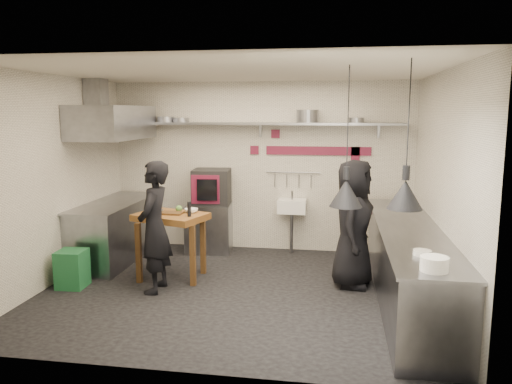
# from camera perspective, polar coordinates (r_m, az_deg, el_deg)

# --- Properties ---
(floor) EXTENTS (5.00, 5.00, 0.00)m
(floor) POSITION_cam_1_polar(r_m,az_deg,el_deg) (6.65, -2.27, -11.20)
(floor) COLOR black
(floor) RESTS_ON ground
(ceiling) EXTENTS (5.00, 5.00, 0.00)m
(ceiling) POSITION_cam_1_polar(r_m,az_deg,el_deg) (6.25, -2.43, 13.64)
(ceiling) COLOR silver
(ceiling) RESTS_ON floor
(wall_back) EXTENTS (5.00, 0.04, 2.80)m
(wall_back) POSITION_cam_1_polar(r_m,az_deg,el_deg) (8.35, 0.53, 2.91)
(wall_back) COLOR beige
(wall_back) RESTS_ON floor
(wall_front) EXTENTS (5.00, 0.04, 2.80)m
(wall_front) POSITION_cam_1_polar(r_m,az_deg,el_deg) (4.29, -7.96, -3.22)
(wall_front) COLOR beige
(wall_front) RESTS_ON floor
(wall_left) EXTENTS (0.04, 4.20, 2.80)m
(wall_left) POSITION_cam_1_polar(r_m,az_deg,el_deg) (7.22, -22.19, 1.23)
(wall_left) COLOR beige
(wall_left) RESTS_ON floor
(wall_right) EXTENTS (0.04, 4.20, 2.80)m
(wall_right) POSITION_cam_1_polar(r_m,az_deg,el_deg) (6.30, 20.55, 0.25)
(wall_right) COLOR beige
(wall_right) RESTS_ON floor
(red_band_horiz) EXTENTS (1.70, 0.02, 0.14)m
(red_band_horiz) POSITION_cam_1_polar(r_m,az_deg,el_deg) (8.21, 7.10, 4.69)
(red_band_horiz) COLOR maroon
(red_band_horiz) RESTS_ON wall_back
(red_band_vert) EXTENTS (0.14, 0.02, 1.10)m
(red_band_vert) POSITION_cam_1_polar(r_m,az_deg,el_deg) (8.26, 11.20, 1.27)
(red_band_vert) COLOR maroon
(red_band_vert) RESTS_ON wall_back
(red_tile_a) EXTENTS (0.14, 0.02, 0.14)m
(red_tile_a) POSITION_cam_1_polar(r_m,az_deg,el_deg) (8.25, 2.24, 6.66)
(red_tile_a) COLOR maroon
(red_tile_a) RESTS_ON wall_back
(red_tile_b) EXTENTS (0.14, 0.02, 0.14)m
(red_tile_b) POSITION_cam_1_polar(r_m,az_deg,el_deg) (8.32, -0.17, 4.82)
(red_tile_b) COLOR maroon
(red_tile_b) RESTS_ON wall_back
(back_shelf) EXTENTS (4.60, 0.34, 0.04)m
(back_shelf) POSITION_cam_1_polar(r_m,az_deg,el_deg) (8.12, 0.35, 7.82)
(back_shelf) COLOR slate
(back_shelf) RESTS_ON wall_back
(shelf_bracket_left) EXTENTS (0.04, 0.06, 0.24)m
(shelf_bracket_left) POSITION_cam_1_polar(r_m,az_deg,el_deg) (8.76, -11.97, 7.07)
(shelf_bracket_left) COLOR slate
(shelf_bracket_left) RESTS_ON wall_back
(shelf_bracket_mid) EXTENTS (0.04, 0.06, 0.24)m
(shelf_bracket_mid) POSITION_cam_1_polar(r_m,az_deg,el_deg) (8.27, 0.51, 7.15)
(shelf_bracket_mid) COLOR slate
(shelf_bracket_mid) RESTS_ON wall_back
(shelf_bracket_right) EXTENTS (0.04, 0.06, 0.24)m
(shelf_bracket_right) POSITION_cam_1_polar(r_m,az_deg,el_deg) (8.20, 13.84, 6.87)
(shelf_bracket_right) COLOR slate
(shelf_bracket_right) RESTS_ON wall_back
(pan_far_left) EXTENTS (0.37, 0.37, 0.09)m
(pan_far_left) POSITION_cam_1_polar(r_m,az_deg,el_deg) (8.50, -10.29, 8.18)
(pan_far_left) COLOR slate
(pan_far_left) RESTS_ON back_shelf
(pan_mid_left) EXTENTS (0.30, 0.30, 0.07)m
(pan_mid_left) POSITION_cam_1_polar(r_m,az_deg,el_deg) (8.42, -8.55, 8.15)
(pan_mid_left) COLOR slate
(pan_mid_left) RESTS_ON back_shelf
(stock_pot) EXTENTS (0.43, 0.43, 0.20)m
(stock_pot) POSITION_cam_1_polar(r_m,az_deg,el_deg) (8.04, 5.91, 8.62)
(stock_pot) COLOR slate
(stock_pot) RESTS_ON back_shelf
(pan_right) EXTENTS (0.26, 0.26, 0.08)m
(pan_right) POSITION_cam_1_polar(r_m,az_deg,el_deg) (8.03, 11.40, 8.06)
(pan_right) COLOR slate
(pan_right) RESTS_ON back_shelf
(oven_stand) EXTENTS (0.79, 0.73, 0.80)m
(oven_stand) POSITION_cam_1_polar(r_m,az_deg,el_deg) (8.39, -5.35, -4.04)
(oven_stand) COLOR slate
(oven_stand) RESTS_ON floor
(combi_oven) EXTENTS (0.64, 0.60, 0.58)m
(combi_oven) POSITION_cam_1_polar(r_m,az_deg,el_deg) (8.21, -5.09, 0.58)
(combi_oven) COLOR black
(combi_oven) RESTS_ON oven_stand
(oven_door) EXTENTS (0.45, 0.07, 0.46)m
(oven_door) POSITION_cam_1_polar(r_m,az_deg,el_deg) (7.95, -5.80, 0.29)
(oven_door) COLOR maroon
(oven_door) RESTS_ON combi_oven
(oven_glass) EXTENTS (0.32, 0.04, 0.34)m
(oven_glass) POSITION_cam_1_polar(r_m,az_deg,el_deg) (7.90, -5.62, 0.23)
(oven_glass) COLOR black
(oven_glass) RESTS_ON oven_door
(hand_sink) EXTENTS (0.46, 0.34, 0.22)m
(hand_sink) POSITION_cam_1_polar(r_m,az_deg,el_deg) (8.20, 4.14, -1.62)
(hand_sink) COLOR white
(hand_sink) RESTS_ON wall_back
(sink_tap) EXTENTS (0.03, 0.03, 0.14)m
(sink_tap) POSITION_cam_1_polar(r_m,az_deg,el_deg) (8.17, 4.15, -0.38)
(sink_tap) COLOR slate
(sink_tap) RESTS_ON hand_sink
(sink_drain) EXTENTS (0.06, 0.06, 0.66)m
(sink_drain) POSITION_cam_1_polar(r_m,az_deg,el_deg) (8.25, 4.08, -4.67)
(sink_drain) COLOR slate
(sink_drain) RESTS_ON floor
(utensil_rail) EXTENTS (0.90, 0.02, 0.02)m
(utensil_rail) POSITION_cam_1_polar(r_m,az_deg,el_deg) (8.25, 4.27, 2.25)
(utensil_rail) COLOR slate
(utensil_rail) RESTS_ON wall_back
(counter_right) EXTENTS (0.70, 3.80, 0.90)m
(counter_right) POSITION_cam_1_polar(r_m,az_deg,el_deg) (6.44, 16.99, -8.04)
(counter_right) COLOR slate
(counter_right) RESTS_ON floor
(counter_right_top) EXTENTS (0.76, 3.90, 0.03)m
(counter_right_top) POSITION_cam_1_polar(r_m,az_deg,el_deg) (6.33, 17.19, -4.01)
(counter_right_top) COLOR slate
(counter_right_top) RESTS_ON counter_right
(plate_stack) EXTENTS (0.28, 0.28, 0.13)m
(plate_stack) POSITION_cam_1_polar(r_m,az_deg,el_deg) (4.68, 19.72, -7.75)
(plate_stack) COLOR white
(plate_stack) RESTS_ON counter_right_top
(small_bowl_right) EXTENTS (0.19, 0.19, 0.05)m
(small_bowl_right) POSITION_cam_1_polar(r_m,az_deg,el_deg) (5.16, 18.47, -6.59)
(small_bowl_right) COLOR white
(small_bowl_right) RESTS_ON counter_right_top
(counter_left) EXTENTS (0.70, 1.90, 0.90)m
(counter_left) POSITION_cam_1_polar(r_m,az_deg,el_deg) (8.14, -15.83, -4.41)
(counter_left) COLOR slate
(counter_left) RESTS_ON floor
(counter_left_top) EXTENTS (0.76, 2.00, 0.03)m
(counter_left_top) POSITION_cam_1_polar(r_m,az_deg,el_deg) (8.04, -15.98, -1.19)
(counter_left_top) COLOR slate
(counter_left_top) RESTS_ON counter_left
(extractor_hood) EXTENTS (0.78, 1.60, 0.50)m
(extractor_hood) POSITION_cam_1_polar(r_m,az_deg,el_deg) (7.90, -16.04, 7.65)
(extractor_hood) COLOR slate
(extractor_hood) RESTS_ON ceiling
(hood_duct) EXTENTS (0.28, 0.28, 0.50)m
(hood_duct) POSITION_cam_1_polar(r_m,az_deg,el_deg) (8.01, -17.82, 10.45)
(hood_duct) COLOR slate
(hood_duct) RESTS_ON ceiling
(green_bin) EXTENTS (0.37, 0.37, 0.50)m
(green_bin) POSITION_cam_1_polar(r_m,az_deg,el_deg) (7.13, -20.27, -8.23)
(green_bin) COLOR #1A5D30
(green_bin) RESTS_ON floor
(prep_table) EXTENTS (1.07, 0.89, 0.92)m
(prep_table) POSITION_cam_1_polar(r_m,az_deg,el_deg) (7.09, -9.62, -6.10)
(prep_table) COLOR brown
(prep_table) RESTS_ON floor
(cutting_board) EXTENTS (0.31, 0.22, 0.02)m
(cutting_board) POSITION_cam_1_polar(r_m,az_deg,el_deg) (6.96, -9.61, -2.39)
(cutting_board) COLOR #4E3218
(cutting_board) RESTS_ON prep_table
(pepper_mill) EXTENTS (0.05, 0.05, 0.20)m
(pepper_mill) POSITION_cam_1_polar(r_m,az_deg,el_deg) (6.74, -7.64, -1.96)
(pepper_mill) COLOR black
(pepper_mill) RESTS_ON prep_table
(lemon_a) EXTENTS (0.10, 0.10, 0.08)m
(lemon_a) POSITION_cam_1_polar(r_m,az_deg,el_deg) (6.92, -11.81, -2.29)
(lemon_a) COLOR yellow
(lemon_a) RESTS_ON prep_table
(lemon_b) EXTENTS (0.09, 0.09, 0.07)m
(lemon_b) POSITION_cam_1_polar(r_m,az_deg,el_deg) (6.86, -11.01, -2.39)
(lemon_b) COLOR yellow
(lemon_b) RESTS_ON prep_table
(veg_ball) EXTENTS (0.10, 0.10, 0.09)m
(veg_ball) POSITION_cam_1_polar(r_m,az_deg,el_deg) (7.06, -8.81, -1.89)
(veg_ball) COLOR #4F8035
(veg_ball) RESTS_ON prep_table
(steel_tray) EXTENTS (0.22, 0.17, 0.03)m
(steel_tray) POSITION_cam_1_polar(r_m,az_deg,el_deg) (7.14, -11.36, -2.13)
(steel_tray) COLOR slate
(steel_tray) RESTS_ON prep_table
(bowl) EXTENTS (0.23, 0.23, 0.06)m
(bowl) POSITION_cam_1_polar(r_m,az_deg,el_deg) (7.01, -7.40, -2.12)
(bowl) COLOR white
(bowl) RESTS_ON prep_table
(heat_lamp_near) EXTENTS (0.40, 0.40, 1.52)m
(heat_lamp_near) POSITION_cam_1_polar(r_m,az_deg,el_deg) (5.47, 10.42, 6.18)
(heat_lamp_near) COLOR black
(heat_lamp_near) RESTS_ON ceiling
(heat_lamp_far) EXTENTS (0.35, 0.35, 1.41)m
(heat_lamp_far) POSITION_cam_1_polar(r_m,az_deg,el_deg) (4.91, 16.98, 6.22)
(heat_lamp_far) COLOR black
(heat_lamp_far) RESTS_ON ceiling
(chef_left) EXTENTS (0.42, 0.63, 1.70)m
(chef_left) POSITION_cam_1_polar(r_m,az_deg,el_deg) (6.53, -11.53, -3.95)
(chef_left) COLOR black
(chef_left) RESTS_ON floor
(chef_right) EXTENTS (0.69, 0.92, 1.70)m
(chef_right) POSITION_cam_1_polar(r_m,az_deg,el_deg) (6.72, 11.06, -3.57)
(chef_right) COLOR black
(chef_right) RESTS_ON floor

